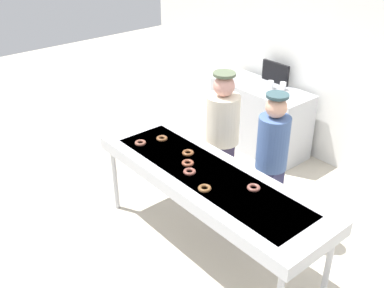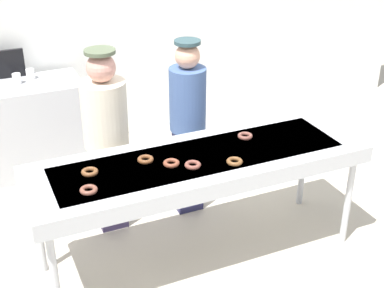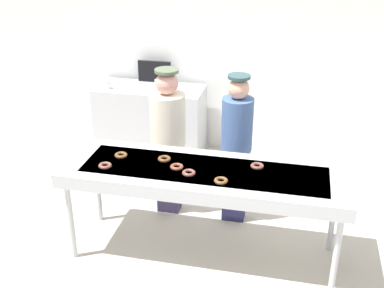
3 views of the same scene
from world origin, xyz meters
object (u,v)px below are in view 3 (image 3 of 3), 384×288
Objects in this scene: chocolate_donut_4 at (177,167)px; paper_cup_2 at (158,83)px; chocolate_donut_1 at (164,159)px; paper_cup_1 at (170,82)px; worker_assistant at (236,142)px; worker_baker at (168,132)px; chocolate_donut_6 at (121,155)px; chocolate_donut_0 at (105,166)px; menu_display at (155,72)px; fryer_conveyor at (204,176)px; chocolate_donut_3 at (189,173)px; prep_counter at (151,121)px; paper_cup_0 at (107,85)px; chocolate_donut_5 at (257,166)px; chocolate_donut_2 at (221,181)px.

paper_cup_2 is (-0.80, 2.14, 0.06)m from chocolate_donut_4.
paper_cup_1 is at bearing 103.43° from chocolate_donut_1.
worker_assistant is at bearing -48.53° from paper_cup_2.
paper_cup_1 is at bearing 30.54° from paper_cup_2.
paper_cup_2 is (-0.15, -0.09, 0.00)m from paper_cup_1.
worker_baker is 1.01× the size of worker_assistant.
paper_cup_1 is at bearing 92.02° from chocolate_donut_6.
chocolate_donut_6 is at bearing -178.08° from chocolate_donut_1.
chocolate_donut_0 is 2.50m from menu_display.
fryer_conveyor is at bearing 10.11° from chocolate_donut_0.
chocolate_donut_3 is (-0.11, -0.13, 0.09)m from fryer_conveyor.
paper_cup_1 reaches higher than prep_counter.
prep_counter is 13.88× the size of paper_cup_0.
paper_cup_2 is at bearing -149.46° from paper_cup_1.
paper_cup_0 is at bearing 125.24° from chocolate_donut_1.
chocolate_donut_1 and chocolate_donut_3 have the same top height.
chocolate_donut_3 is 0.07× the size of worker_baker.
chocolate_donut_3 reaches higher than fryer_conveyor.
chocolate_donut_5 is 2.78m from paper_cup_0.
chocolate_donut_2 is at bearing -128.96° from chocolate_donut_5.
menu_display is at bearing -83.52° from worker_baker.
worker_assistant is (0.01, 0.90, -0.04)m from chocolate_donut_2.
paper_cup_0 is 1.00× the size of paper_cup_1.
chocolate_donut_4 is at bearing -73.61° from paper_cup_1.
chocolate_donut_5 is 1.15m from worker_baker.
paper_cup_2 is (-0.22, 2.03, 0.06)m from chocolate_donut_6.
menu_display is (-1.36, 1.63, 0.19)m from worker_assistant.
paper_cup_2 is at bearing 112.72° from chocolate_donut_3.
chocolate_donut_4 and chocolate_donut_6 have the same top height.
worker_baker is 1.67m from paper_cup_0.
worker_assistant is at bearing 115.83° from chocolate_donut_5.
chocolate_donut_4 is 2.34m from prep_counter.
worker_baker is 1.57m from prep_counter.
fryer_conveyor is at bearing -12.83° from chocolate_donut_1.
chocolate_donut_3 is at bearing -37.36° from chocolate_donut_1.
paper_cup_0 is 0.68m from menu_display.
chocolate_donut_1 is 0.87m from chocolate_donut_5.
worker_baker is at bearing 116.67° from chocolate_donut_3.
chocolate_donut_4 is 0.07× the size of worker_baker.
prep_counter is 0.76m from paper_cup_0.
worker_assistant is at bearing 164.32° from worker_baker.
paper_cup_1 is (-1.37, 2.05, 0.06)m from chocolate_donut_5.
chocolate_donut_5 is (0.28, 0.34, 0.00)m from chocolate_donut_2.
paper_cup_1 is 0.17m from paper_cup_2.
worker_assistant reaches higher than chocolate_donut_6.
fryer_conveyor is at bearing 48.72° from chocolate_donut_3.
chocolate_donut_6 reaches higher than prep_counter.
worker_baker is 1.74m from menu_display.
paper_cup_2 is at bearing 127.65° from chocolate_donut_5.
menu_display is (0.00, 0.26, 0.62)m from prep_counter.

